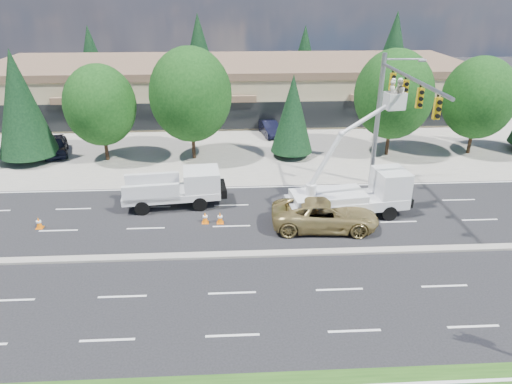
{
  "coord_description": "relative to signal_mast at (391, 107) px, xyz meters",
  "views": [
    {
      "loc": [
        0.19,
        -20.41,
        12.93
      ],
      "look_at": [
        1.42,
        2.72,
        2.4
      ],
      "focal_mm": 32.0,
      "sensor_mm": 36.0,
      "label": 1
    }
  ],
  "objects": [
    {
      "name": "tree_front_b",
      "position": [
        -26.03,
        7.96,
        -1.35
      ],
      "size": [
        4.45,
        4.45,
        8.77
      ],
      "color": "#332114",
      "rests_on": "ground"
    },
    {
      "name": "road_median",
      "position": [
        -10.03,
        -7.04,
        -6.0
      ],
      "size": [
        120.0,
        0.55,
        0.12
      ],
      "primitive_type": "cube",
      "color": "gray",
      "rests_on": "ground"
    },
    {
      "name": "tree_back_c",
      "position": [
        -0.03,
        34.96,
        -1.62
      ],
      "size": [
        4.19,
        4.19,
        8.26
      ],
      "color": "#332114",
      "rests_on": "ground"
    },
    {
      "name": "tree_back_a",
      "position": [
        -28.03,
        34.96,
        -1.57
      ],
      "size": [
        4.24,
        4.24,
        8.37
      ],
      "color": "#332114",
      "rests_on": "ground"
    },
    {
      "name": "parked_car_west",
      "position": [
        -24.57,
        9.49,
        -5.3
      ],
      "size": [
        3.01,
        4.78,
        1.52
      ],
      "primitive_type": "imported",
      "rotation": [
        0.0,
        0.0,
        0.3
      ],
      "color": "black",
      "rests_on": "ground"
    },
    {
      "name": "utility_pickup",
      "position": [
        -13.34,
        -0.8,
        -5.1
      ],
      "size": [
        6.26,
        2.89,
        2.32
      ],
      "rotation": [
        0.0,
        0.0,
        0.11
      ],
      "color": "white",
      "rests_on": "ground"
    },
    {
      "name": "tree_front_f",
      "position": [
        2.97,
        7.96,
        -1.03
      ],
      "size": [
        6.19,
        6.19,
        8.59
      ],
      "color": "#332114",
      "rests_on": "ground"
    },
    {
      "name": "traffic_cone_b",
      "position": [
        -11.59,
        -3.33,
        -5.72
      ],
      "size": [
        0.4,
        0.4,
        0.7
      ],
      "color": "orange",
      "rests_on": "ground"
    },
    {
      "name": "parked_car_east",
      "position": [
        -6.35,
        13.96,
        -5.39
      ],
      "size": [
        2.17,
        4.25,
        1.33
      ],
      "primitive_type": "imported",
      "rotation": [
        0.0,
        0.0,
        0.19
      ],
      "color": "black",
      "rests_on": "ground"
    },
    {
      "name": "tree_back_d",
      "position": [
        11.97,
        34.96,
        -0.71
      ],
      "size": [
        5.06,
        5.06,
        9.97
      ],
      "color": "#332114",
      "rests_on": "ground"
    },
    {
      "name": "tree_front_e",
      "position": [
        -5.03,
        7.96,
        -2.46
      ],
      "size": [
        3.4,
        3.4,
        6.7
      ],
      "color": "#332114",
      "rests_on": "ground"
    },
    {
      "name": "traffic_cone_c",
      "position": [
        -10.7,
        -3.4,
        -5.72
      ],
      "size": [
        0.4,
        0.4,
        0.7
      ],
      "color": "orange",
      "rests_on": "ground"
    },
    {
      "name": "traffic_cone_d",
      "position": [
        -3.68,
        -3.23,
        -5.72
      ],
      "size": [
        0.4,
        0.4,
        0.7
      ],
      "color": "orange",
      "rests_on": "ground"
    },
    {
      "name": "tree_front_d",
      "position": [
        -13.03,
        7.96,
        -0.87
      ],
      "size": [
        6.39,
        6.39,
        8.86
      ],
      "color": "#332114",
      "rests_on": "ground"
    },
    {
      "name": "ground",
      "position": [
        -10.03,
        -7.04,
        -6.06
      ],
      "size": [
        140.0,
        140.0,
        0.0
      ],
      "primitive_type": "plane",
      "color": "black",
      "rests_on": "ground"
    },
    {
      "name": "tree_front_c",
      "position": [
        -20.03,
        7.96,
        -1.59
      ],
      "size": [
        5.5,
        5.5,
        7.63
      ],
      "color": "#332114",
      "rests_on": "ground"
    },
    {
      "name": "signal_mast",
      "position": [
        0.0,
        0.0,
        0.0
      ],
      "size": [
        2.76,
        10.16,
        9.0
      ],
      "color": "gray",
      "rests_on": "ground"
    },
    {
      "name": "minivan",
      "position": [
        -4.62,
        -4.24,
        -5.2
      ],
      "size": [
        6.34,
        3.27,
        1.71
      ],
      "primitive_type": "imported",
      "rotation": [
        0.0,
        0.0,
        1.5
      ],
      "color": "#A28C4E",
      "rests_on": "ground"
    },
    {
      "name": "traffic_cone_a",
      "position": [
        -21.21,
        -3.46,
        -5.72
      ],
      "size": [
        0.4,
        0.4,
        0.7
      ],
      "color": "orange",
      "rests_on": "ground"
    },
    {
      "name": "bucket_truck",
      "position": [
        -2.31,
        -2.75,
        -4.28
      ],
      "size": [
        7.53,
        3.15,
        8.28
      ],
      "rotation": [
        0.0,
        0.0,
        0.13
      ],
      "color": "white",
      "rests_on": "ground"
    },
    {
      "name": "strip_mall",
      "position": [
        -10.03,
        22.93,
        -3.23
      ],
      "size": [
        50.4,
        15.4,
        5.5
      ],
      "color": "tan",
      "rests_on": "ground"
    },
    {
      "name": "tree_back_b",
      "position": [
        -14.03,
        34.96,
        -0.82
      ],
      "size": [
        4.96,
        4.96,
        9.77
      ],
      "color": "#332114",
      "rests_on": "ground"
    },
    {
      "name": "concrete_apron",
      "position": [
        -10.03,
        12.96,
        -6.05
      ],
      "size": [
        140.0,
        22.0,
        0.01
      ],
      "primitive_type": "cube",
      "color": "gray",
      "rests_on": "ground"
    },
    {
      "name": "tree_front_g",
      "position": [
        9.97,
        7.96,
        -1.39
      ],
      "size": [
        5.75,
        5.75,
        7.97
      ],
      "color": "#332114",
      "rests_on": "ground"
    }
  ]
}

